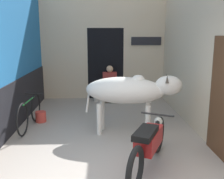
# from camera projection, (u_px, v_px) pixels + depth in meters

# --- Properties ---
(wall_left_shopfront) EXTENTS (0.25, 5.42, 3.93)m
(wall_left_shopfront) POSITION_uv_depth(u_px,v_px,m) (9.00, 45.00, 5.78)
(wall_left_shopfront) COLOR #236BAD
(wall_left_shopfront) RESTS_ON ground_plane
(wall_back_with_doorway) EXTENTS (4.04, 0.93, 3.93)m
(wall_back_with_doorway) POSITION_uv_depth(u_px,v_px,m) (104.00, 49.00, 8.85)
(wall_back_with_doorway) COLOR beige
(wall_back_with_doorway) RESTS_ON ground_plane
(wall_right_with_door) EXTENTS (0.22, 5.42, 3.93)m
(wall_right_with_door) POSITION_uv_depth(u_px,v_px,m) (197.00, 42.00, 5.91)
(wall_right_with_door) COLOR beige
(wall_right_with_door) RESTS_ON ground_plane
(cow) EXTENTS (2.08, 0.92, 1.33)m
(cow) POSITION_uv_depth(u_px,v_px,m) (130.00, 91.00, 5.54)
(cow) COLOR silver
(cow) RESTS_ON ground_plane
(motorcycle_near) EXTENTS (0.97, 1.88, 0.77)m
(motorcycle_near) POSITION_uv_depth(u_px,v_px,m) (149.00, 143.00, 4.12)
(motorcycle_near) COLOR black
(motorcycle_near) RESTS_ON ground_plane
(bicycle) EXTENTS (0.44, 1.68, 0.73)m
(bicycle) POSITION_uv_depth(u_px,v_px,m) (30.00, 112.00, 6.01)
(bicycle) COLOR black
(bicycle) RESTS_ON ground_plane
(shopkeeper_seated) EXTENTS (0.44, 0.34, 1.17)m
(shopkeeper_seated) POSITION_uv_depth(u_px,v_px,m) (110.00, 83.00, 8.29)
(shopkeeper_seated) COLOR brown
(shopkeeper_seated) RESTS_ON ground_plane
(plastic_stool) EXTENTS (0.30, 0.30, 0.38)m
(plastic_stool) POSITION_uv_depth(u_px,v_px,m) (97.00, 95.00, 8.47)
(plastic_stool) COLOR beige
(plastic_stool) RESTS_ON ground_plane
(bucket) EXTENTS (0.26, 0.26, 0.26)m
(bucket) POSITION_uv_depth(u_px,v_px,m) (41.00, 117.00, 6.46)
(bucket) COLOR #C63D33
(bucket) RESTS_ON ground_plane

